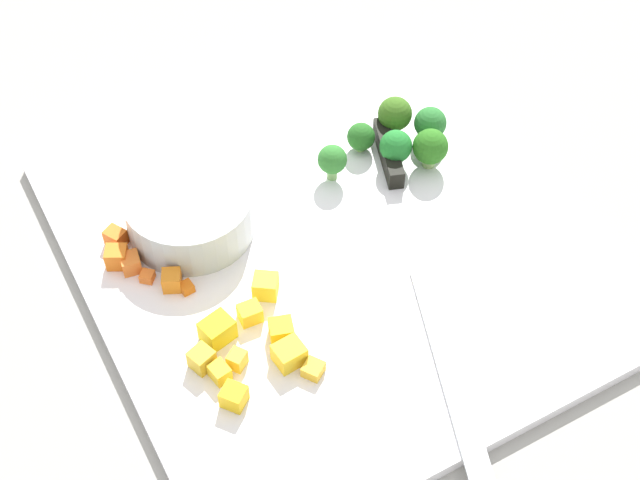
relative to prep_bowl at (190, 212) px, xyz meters
name	(u,v)px	position (x,y,z in m)	size (l,w,h in m)	color
ground_plane	(320,256)	(0.07, 0.09, -0.03)	(4.00, 4.00, 0.00)	#9C9890
cutting_board	(320,252)	(0.07, 0.09, -0.03)	(0.44, 0.39, 0.01)	white
prep_bowl	(190,212)	(0.00, 0.00, 0.00)	(0.11, 0.11, 0.04)	#B8BFBF
chef_knife	(408,221)	(0.09, 0.16, -0.01)	(0.35, 0.14, 0.02)	silver
carrot_dice_0	(131,263)	(0.02, -0.06, -0.01)	(0.02, 0.02, 0.02)	orange
carrot_dice_1	(117,257)	(0.01, -0.07, -0.01)	(0.02, 0.02, 0.02)	orange
carrot_dice_2	(187,288)	(0.06, -0.03, -0.02)	(0.01, 0.01, 0.01)	orange
carrot_dice_3	(172,280)	(0.05, -0.04, -0.01)	(0.01, 0.02, 0.02)	orange
carrot_dice_4	(116,237)	(-0.01, -0.06, -0.01)	(0.02, 0.01, 0.02)	orange
carrot_dice_5	(147,276)	(0.03, -0.05, -0.02)	(0.01, 0.01, 0.01)	orange
pepper_dice_0	(289,354)	(0.16, 0.01, -0.01)	(0.02, 0.02, 0.02)	yellow
pepper_dice_1	(237,360)	(0.14, -0.03, -0.01)	(0.01, 0.01, 0.01)	yellow
pepper_dice_2	(220,372)	(0.15, -0.04, -0.01)	(0.01, 0.02, 0.01)	yellow
pepper_dice_3	(217,330)	(0.11, -0.03, -0.01)	(0.02, 0.02, 0.02)	yellow
pepper_dice_4	(266,286)	(0.09, 0.02, -0.01)	(0.02, 0.02, 0.02)	yellow
pepper_dice_5	(202,359)	(0.13, -0.05, -0.01)	(0.02, 0.02, 0.02)	yellow
pepper_dice_6	(313,369)	(0.18, 0.02, -0.02)	(0.01, 0.01, 0.01)	yellow
pepper_dice_7	(234,396)	(0.17, -0.04, -0.01)	(0.02, 0.02, 0.02)	yellow
pepper_dice_8	(281,331)	(0.14, 0.02, -0.01)	(0.02, 0.02, 0.02)	yellow
pepper_dice_9	(250,313)	(0.11, 0.00, -0.01)	(0.02, 0.02, 0.02)	yellow
broccoli_floret_0	(396,147)	(0.02, 0.19, 0.00)	(0.03, 0.03, 0.04)	#8EAF6B
broccoli_floret_1	(332,160)	(0.01, 0.14, 0.00)	(0.03, 0.03, 0.04)	#80B665
broccoli_floret_2	(430,147)	(0.03, 0.22, 0.00)	(0.03, 0.03, 0.04)	#8EAF63
broccoli_floret_3	(395,114)	(-0.02, 0.21, 0.00)	(0.03, 0.03, 0.04)	#89AD6C
broccoli_floret_4	(361,137)	(-0.01, 0.18, -0.01)	(0.03, 0.03, 0.03)	#89AF64
broccoli_floret_5	(430,124)	(0.01, 0.24, 0.00)	(0.03, 0.03, 0.04)	#94B556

